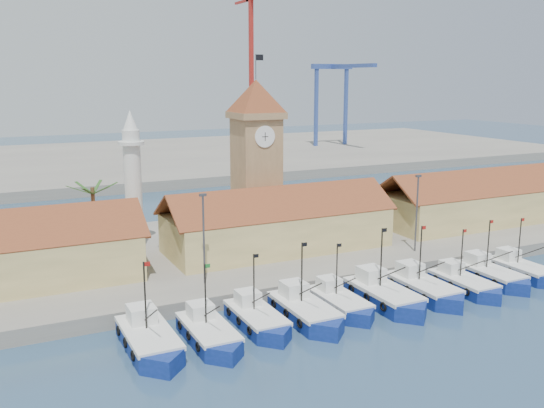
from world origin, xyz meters
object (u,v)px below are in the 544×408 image
boat_5 (386,297)px  clock_tower (256,155)px  minaret (133,179)px  boat_0 (150,342)px

boat_5 → clock_tower: bearing=97.0°
clock_tower → minaret: bearing=172.4°
boat_0 → clock_tower: 32.81m
boat_0 → clock_tower: (20.03, 23.47, 11.18)m
clock_tower → minaret: 15.30m
boat_0 → minaret: bearing=78.8°
clock_tower → boat_5: bearing=-83.0°
boat_0 → minaret: minaret is taller
clock_tower → minaret: clock_tower is taller
minaret → boat_5: bearing=-54.9°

